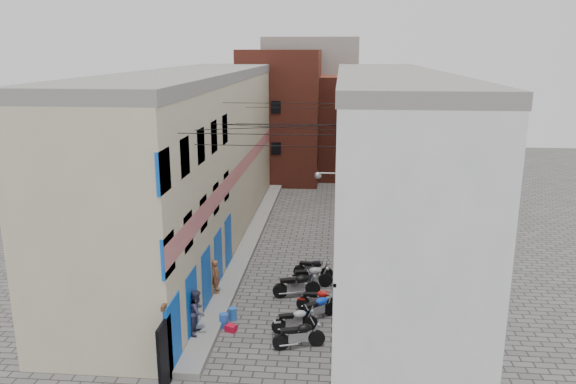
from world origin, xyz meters
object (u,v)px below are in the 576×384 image
(person_a, at_px, (216,276))
(motorcycle_d, at_px, (318,298))
(motorcycle_c, at_px, (318,307))
(water_jug_near, at_px, (224,321))
(water_jug_far, at_px, (233,314))
(motorcycle_a, at_px, (299,334))
(motorcycle_f, at_px, (310,275))
(person_b, at_px, (197,312))
(motorcycle_b, at_px, (295,319))
(motorcycle_e, at_px, (297,284))
(motorcycle_g, at_px, (313,267))
(red_crate, at_px, (231,328))

(person_a, bearing_deg, motorcycle_d, -111.85)
(motorcycle_c, height_order, water_jug_near, motorcycle_c)
(water_jug_near, xyz_separation_m, water_jug_far, (0.21, 0.62, -0.02))
(motorcycle_a, distance_m, motorcycle_f, 5.11)
(motorcycle_c, height_order, person_b, person_b)
(motorcycle_a, relative_size, motorcycle_b, 1.08)
(motorcycle_d, height_order, motorcycle_f, motorcycle_f)
(motorcycle_a, xyz_separation_m, motorcycle_c, (0.56, 2.15, -0.01))
(water_jug_far, bearing_deg, motorcycle_e, 44.79)
(motorcycle_a, distance_m, motorcycle_c, 2.22)
(motorcycle_b, bearing_deg, motorcycle_d, 139.00)
(motorcycle_a, distance_m, motorcycle_g, 6.14)
(person_b, xyz_separation_m, red_crate, (1.06, 0.66, -0.94))
(person_a, relative_size, water_jug_near, 2.71)
(person_a, distance_m, water_jug_near, 2.67)
(motorcycle_g, bearing_deg, motorcycle_e, -9.47)
(motorcycle_e, bearing_deg, person_b, -54.87)
(motorcycle_e, distance_m, motorcycle_g, 2.11)
(motorcycle_e, height_order, person_b, person_b)
(motorcycle_b, relative_size, water_jug_near, 3.27)
(motorcycle_f, distance_m, water_jug_far, 4.30)
(motorcycle_e, height_order, motorcycle_g, motorcycle_e)
(motorcycle_f, height_order, water_jug_far, motorcycle_f)
(motorcycle_e, bearing_deg, motorcycle_b, -11.43)
(red_crate, bearing_deg, motorcycle_f, 56.93)
(motorcycle_d, relative_size, person_a, 1.22)
(red_crate, bearing_deg, person_b, -148.26)
(motorcycle_d, relative_size, water_jug_near, 3.31)
(motorcycle_a, distance_m, person_b, 3.69)
(motorcycle_e, height_order, person_a, person_a)
(motorcycle_a, height_order, motorcycle_g, motorcycle_a)
(motorcycle_a, relative_size, person_b, 1.15)
(water_jug_far, bearing_deg, motorcycle_g, 56.14)
(motorcycle_c, height_order, red_crate, motorcycle_c)
(motorcycle_d, relative_size, motorcycle_f, 0.90)
(motorcycle_a, bearing_deg, motorcycle_c, 148.37)
(motorcycle_e, xyz_separation_m, motorcycle_g, (0.60, 2.02, -0.06))
(motorcycle_d, distance_m, person_b, 5.01)
(red_crate, bearing_deg, motorcycle_b, 4.88)
(motorcycle_e, xyz_separation_m, person_b, (-3.23, -3.82, 0.48))
(water_jug_far, bearing_deg, person_a, 118.94)
(motorcycle_a, relative_size, motorcycle_c, 1.02)
(motorcycle_f, distance_m, water_jug_near, 4.91)
(motorcycle_c, relative_size, red_crate, 4.69)
(motorcycle_c, distance_m, person_b, 4.62)
(person_b, xyz_separation_m, water_jug_far, (0.96, 1.56, -0.82))
(motorcycle_c, relative_size, water_jug_far, 3.75)
(motorcycle_f, bearing_deg, motorcycle_b, -17.61)
(motorcycle_b, height_order, person_b, person_b)
(person_a, height_order, person_b, person_b)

